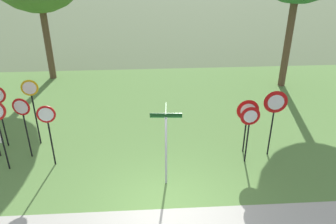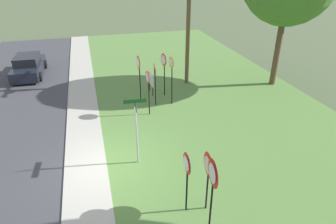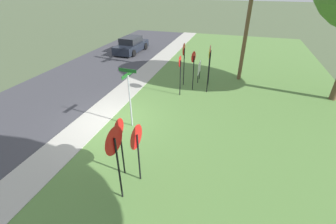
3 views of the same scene
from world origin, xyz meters
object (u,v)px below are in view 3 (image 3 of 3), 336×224
(utility_pole, at_px, (247,9))
(parked_hatchback_near, at_px, (131,45))
(stop_sign_far_left, at_px, (184,55))
(stop_sign_near_left, at_px, (193,63))
(yield_sign_far_left, at_px, (119,135))
(stop_sign_near_right, at_px, (210,57))
(yield_sign_near_right, at_px, (136,141))
(street_name_post, at_px, (129,93))
(stop_sign_far_center, at_px, (180,68))
(stop_sign_far_right, at_px, (209,61))
(yield_sign_near_left, at_px, (115,148))
(notice_board, at_px, (199,69))

(utility_pole, height_order, parked_hatchback_near, utility_pole)
(stop_sign_far_left, xyz_separation_m, parked_hatchback_near, (-6.31, -6.51, -1.32))
(stop_sign_near_left, relative_size, yield_sign_far_left, 1.08)
(parked_hatchback_near, bearing_deg, stop_sign_near_right, 56.57)
(stop_sign_far_left, relative_size, yield_sign_near_right, 1.24)
(yield_sign_far_left, bearing_deg, parked_hatchback_near, -156.85)
(stop_sign_near_left, distance_m, street_name_post, 5.15)
(stop_sign_far_left, bearing_deg, yield_sign_far_left, -3.38)
(stop_sign_far_center, relative_size, stop_sign_far_right, 0.87)
(stop_sign_near_right, bearing_deg, yield_sign_far_left, -19.61)
(stop_sign_far_right, relative_size, yield_sign_near_left, 1.04)
(yield_sign_far_left, height_order, utility_pole, utility_pole)
(stop_sign_near_right, xyz_separation_m, stop_sign_far_right, (1.20, 0.10, 0.08))
(yield_sign_far_left, height_order, parked_hatchback_near, yield_sign_far_left)
(stop_sign_near_left, relative_size, utility_pole, 0.29)
(stop_sign_far_center, bearing_deg, notice_board, 161.78)
(parked_hatchback_near, bearing_deg, notice_board, 56.35)
(yield_sign_near_right, bearing_deg, notice_board, -179.39)
(stop_sign_near_left, distance_m, yield_sign_far_left, 7.75)
(stop_sign_far_left, bearing_deg, street_name_post, -14.21)
(stop_sign_near_right, height_order, stop_sign_far_right, stop_sign_far_right)
(stop_sign_near_left, distance_m, notice_board, 1.77)
(stop_sign_far_right, relative_size, yield_sign_near_right, 1.25)
(yield_sign_near_right, bearing_deg, utility_pole, 167.90)
(stop_sign_near_right, distance_m, street_name_post, 6.48)
(stop_sign_far_right, distance_m, yield_sign_near_left, 8.68)
(yield_sign_far_left, distance_m, utility_pole, 11.25)
(utility_pole, bearing_deg, stop_sign_far_left, -57.25)
(stop_sign_near_right, height_order, yield_sign_far_left, stop_sign_near_right)
(stop_sign_far_right, distance_m, utility_pole, 4.08)
(street_name_post, bearing_deg, yield_sign_far_left, 22.97)
(utility_pole, height_order, notice_board, utility_pole)
(stop_sign_near_right, xyz_separation_m, street_name_post, (5.93, -2.61, -0.16))
(yield_sign_near_right, relative_size, utility_pole, 0.26)
(stop_sign_far_center, height_order, yield_sign_near_left, yield_sign_near_left)
(stop_sign_far_right, height_order, yield_sign_near_left, stop_sign_far_right)
(stop_sign_near_right, distance_m, yield_sign_far_left, 8.96)
(utility_pole, xyz_separation_m, parked_hatchback_near, (-4.22, -9.77, -3.82))
(stop_sign_far_center, distance_m, notice_board, 2.73)
(yield_sign_near_left, bearing_deg, stop_sign_far_center, -174.52)
(stop_sign_near_right, bearing_deg, utility_pole, 122.37)
(stop_sign_near_right, relative_size, stop_sign_far_center, 1.08)
(stop_sign_far_center, height_order, utility_pole, utility_pole)
(yield_sign_near_right, bearing_deg, yield_sign_near_left, -13.34)
(street_name_post, xyz_separation_m, parked_hatchback_near, (-11.70, -5.41, -1.04))
(stop_sign_far_left, bearing_deg, yield_sign_near_left, -0.88)
(yield_sign_near_right, relative_size, notice_board, 1.71)
(street_name_post, height_order, utility_pole, utility_pole)
(stop_sign_far_left, distance_m, yield_sign_far_left, 8.28)
(yield_sign_near_left, height_order, parked_hatchback_near, yield_sign_near_left)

